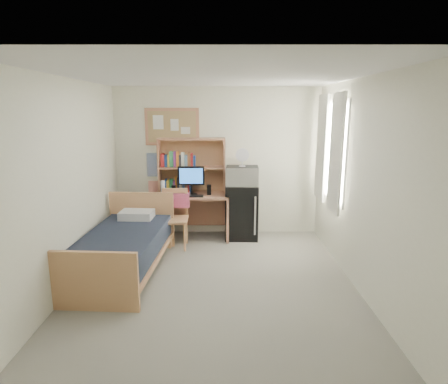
{
  "coord_description": "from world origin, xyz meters",
  "views": [
    {
      "loc": [
        0.13,
        -4.51,
        2.22
      ],
      "look_at": [
        0.12,
        1.2,
        0.95
      ],
      "focal_mm": 30.0,
      "sensor_mm": 36.0,
      "label": 1
    }
  ],
  "objects_px": {
    "monitor": "(191,181)",
    "mini_fridge": "(242,211)",
    "speaker_left": "(174,190)",
    "speaker_right": "(209,190)",
    "microwave": "(242,176)",
    "bulletin_board": "(172,127)",
    "desk_chair": "(174,219)",
    "desk": "(192,216)",
    "desk_fan": "(242,158)",
    "bed": "(122,253)"
  },
  "relations": [
    {
      "from": "bulletin_board",
      "to": "desk_fan",
      "type": "height_order",
      "value": "bulletin_board"
    },
    {
      "from": "monitor",
      "to": "desk_fan",
      "type": "height_order",
      "value": "desk_fan"
    },
    {
      "from": "desk_chair",
      "to": "desk_fan",
      "type": "height_order",
      "value": "desk_fan"
    },
    {
      "from": "speaker_left",
      "to": "speaker_right",
      "type": "height_order",
      "value": "speaker_right"
    },
    {
      "from": "desk_chair",
      "to": "bed",
      "type": "bearing_deg",
      "value": -123.04
    },
    {
      "from": "desk",
      "to": "speaker_left",
      "type": "xyz_separation_m",
      "value": [
        -0.3,
        -0.06,
        0.48
      ]
    },
    {
      "from": "monitor",
      "to": "speaker_right",
      "type": "height_order",
      "value": "monitor"
    },
    {
      "from": "bed",
      "to": "desk_chair",
      "type": "bearing_deg",
      "value": 61.33
    },
    {
      "from": "speaker_left",
      "to": "bed",
      "type": "bearing_deg",
      "value": -112.66
    },
    {
      "from": "desk",
      "to": "microwave",
      "type": "relative_size",
      "value": 2.33
    },
    {
      "from": "bulletin_board",
      "to": "monitor",
      "type": "distance_m",
      "value": 1.03
    },
    {
      "from": "bulletin_board",
      "to": "microwave",
      "type": "distance_m",
      "value": 1.49
    },
    {
      "from": "bulletin_board",
      "to": "desk_chair",
      "type": "bearing_deg",
      "value": -82.9
    },
    {
      "from": "microwave",
      "to": "desk_fan",
      "type": "height_order",
      "value": "desk_fan"
    },
    {
      "from": "desk",
      "to": "monitor",
      "type": "bearing_deg",
      "value": -90.0
    },
    {
      "from": "desk_fan",
      "to": "bed",
      "type": "bearing_deg",
      "value": -137.37
    },
    {
      "from": "speaker_left",
      "to": "desk_fan",
      "type": "relative_size",
      "value": 0.58
    },
    {
      "from": "monitor",
      "to": "speaker_left",
      "type": "relative_size",
      "value": 2.92
    },
    {
      "from": "bulletin_board",
      "to": "speaker_left",
      "type": "bearing_deg",
      "value": -82.55
    },
    {
      "from": "desk_fan",
      "to": "speaker_left",
      "type": "bearing_deg",
      "value": -173.5
    },
    {
      "from": "bed",
      "to": "desk_fan",
      "type": "bearing_deg",
      "value": 43.39
    },
    {
      "from": "mini_fridge",
      "to": "desk_fan",
      "type": "xyz_separation_m",
      "value": [
        -0.0,
        -0.02,
        0.93
      ]
    },
    {
      "from": "mini_fridge",
      "to": "microwave",
      "type": "height_order",
      "value": "microwave"
    },
    {
      "from": "monitor",
      "to": "microwave",
      "type": "height_order",
      "value": "same"
    },
    {
      "from": "desk_fan",
      "to": "speaker_right",
      "type": "bearing_deg",
      "value": -170.1
    },
    {
      "from": "desk_chair",
      "to": "microwave",
      "type": "height_order",
      "value": "microwave"
    },
    {
      "from": "speaker_left",
      "to": "microwave",
      "type": "height_order",
      "value": "microwave"
    },
    {
      "from": "desk_chair",
      "to": "bed",
      "type": "xyz_separation_m",
      "value": [
        -0.59,
        -0.95,
        -0.2
      ]
    },
    {
      "from": "monitor",
      "to": "desk_chair",
      "type": "bearing_deg",
      "value": -122.35
    },
    {
      "from": "speaker_left",
      "to": "speaker_right",
      "type": "relative_size",
      "value": 0.96
    },
    {
      "from": "desk_chair",
      "to": "mini_fridge",
      "type": "height_order",
      "value": "desk_chair"
    },
    {
      "from": "mini_fridge",
      "to": "speaker_right",
      "type": "bearing_deg",
      "value": -168.12
    },
    {
      "from": "desk_chair",
      "to": "desk_fan",
      "type": "relative_size",
      "value": 3.44
    },
    {
      "from": "bulletin_board",
      "to": "microwave",
      "type": "height_order",
      "value": "bulletin_board"
    },
    {
      "from": "mini_fridge",
      "to": "desk_fan",
      "type": "height_order",
      "value": "desk_fan"
    },
    {
      "from": "desk",
      "to": "desk_chair",
      "type": "relative_size",
      "value": 1.32
    },
    {
      "from": "desk",
      "to": "bed",
      "type": "height_order",
      "value": "desk"
    },
    {
      "from": "speaker_left",
      "to": "microwave",
      "type": "bearing_deg",
      "value": 3.22
    },
    {
      "from": "speaker_right",
      "to": "desk_fan",
      "type": "xyz_separation_m",
      "value": [
        0.56,
        0.07,
        0.53
      ]
    },
    {
      "from": "monitor",
      "to": "mini_fridge",
      "type": "bearing_deg",
      "value": 5.64
    },
    {
      "from": "mini_fridge",
      "to": "desk",
      "type": "bearing_deg",
      "value": -175.04
    },
    {
      "from": "monitor",
      "to": "microwave",
      "type": "relative_size",
      "value": 0.87
    },
    {
      "from": "monitor",
      "to": "speaker_left",
      "type": "height_order",
      "value": "monitor"
    },
    {
      "from": "bulletin_board",
      "to": "desk",
      "type": "distance_m",
      "value": 1.6
    },
    {
      "from": "microwave",
      "to": "speaker_left",
      "type": "bearing_deg",
      "value": -173.5
    },
    {
      "from": "mini_fridge",
      "to": "microwave",
      "type": "distance_m",
      "value": 0.63
    },
    {
      "from": "speaker_right",
      "to": "mini_fridge",
      "type": "bearing_deg",
      "value": 8.6
    },
    {
      "from": "mini_fridge",
      "to": "desk_fan",
      "type": "relative_size",
      "value": 3.4
    },
    {
      "from": "bed",
      "to": "monitor",
      "type": "bearing_deg",
      "value": 61.44
    },
    {
      "from": "bed",
      "to": "desk_fan",
      "type": "xyz_separation_m",
      "value": [
        1.71,
        1.44,
        1.13
      ]
    }
  ]
}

